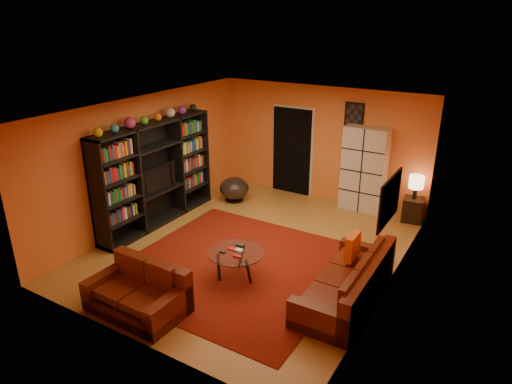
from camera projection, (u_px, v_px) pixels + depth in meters
The scene contains 20 objects.
floor at pixel (252, 248), 8.48m from camera, with size 6.00×6.00×0.00m, color olive.
ceiling at pixel (252, 109), 7.53m from camera, with size 6.00×6.00×0.00m, color white.
wall_back at pixel (320, 143), 10.40m from camera, with size 6.00×6.00×0.00m, color orange.
wall_front at pixel (125, 255), 5.61m from camera, with size 6.00×6.00×0.00m, color orange.
wall_left at pixel (146, 160), 9.20m from camera, with size 6.00×6.00×0.00m, color orange.
wall_right at pixel (395, 212), 6.81m from camera, with size 6.00×6.00×0.00m, color orange.
rug at pixel (236, 266), 7.87m from camera, with size 3.60×3.60×0.01m, color #5D110A.
doorway at pixel (292, 151), 10.81m from camera, with size 0.95×0.10×2.04m, color black.
wall_art_right at pixel (390, 200), 6.47m from camera, with size 0.03×1.00×0.70m, color black.
wall_art_back at pixel (354, 115), 9.75m from camera, with size 0.42×0.03×0.52m, color black.
entertainment_unit at pixel (156, 174), 9.19m from camera, with size 0.45×3.00×2.10m, color black.
tv at pixel (155, 178), 9.11m from camera, with size 0.12×0.95×0.54m, color black.
sofa at pixel (351, 284), 6.83m from camera, with size 0.92×2.20×0.85m.
loveseat at pixel (141, 291), 6.65m from camera, with size 1.44×0.88×0.85m.
throw_pillow at pixel (353, 246), 7.21m from camera, with size 0.12×0.42×0.42m, color #FE5A1C.
coffee_table at pixel (236, 254), 7.39m from camera, with size 0.93×0.93×0.47m.
storage_cabinet at pixel (364, 169), 9.84m from camera, with size 0.93×0.41×1.86m, color beige.
bowl_chair at pixel (234, 188), 10.53m from camera, with size 0.68×0.68×0.55m.
side_table at pixel (413, 210), 9.51m from camera, with size 0.40×0.40×0.50m, color black.
table_lamp at pixel (416, 183), 9.29m from camera, with size 0.30×0.30×0.50m.
Camera 1 is at (3.93, -6.41, 4.07)m, focal length 32.00 mm.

